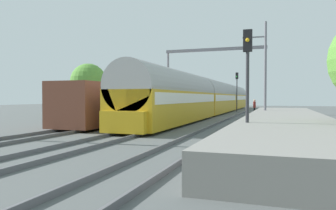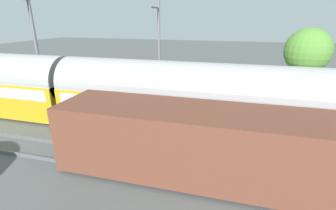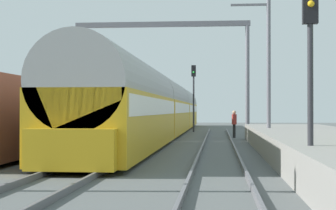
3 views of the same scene
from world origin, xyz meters
The scene contains 13 objects.
ground centered at (0.00, 0.00, 0.00)m, with size 120.00×120.00×0.00m, color #515555.
track_far_west centered at (-3.86, 0.00, 0.08)m, with size 1.51×60.00×0.16m.
track_west centered at (0.00, 0.00, 0.08)m, with size 1.52×60.00×0.16m.
track_east centered at (3.86, 0.00, 0.08)m, with size 1.51×60.00×0.16m.
platform centered at (7.68, 2.00, 0.45)m, with size 4.40×28.00×0.90m.
passenger_train centered at (0.00, 20.82, 1.97)m, with size 2.93×49.20×3.82m.
freight_car centered at (-3.86, 3.17, 1.47)m, with size 2.80×13.00×2.70m.
person_crossing centered at (4.87, 17.14, 1.03)m, with size 0.30×0.43×1.73m.
railway_signal_near centered at (6.04, -4.43, 3.04)m, with size 0.36×0.30×4.71m.
railway_signal_far centered at (1.92, 26.36, 3.40)m, with size 0.36×0.30×5.35m.
catenary_gantry centered at (0.00, 20.03, 5.60)m, with size 12.12×0.28×7.86m.
catenary_pole_east_mid centered at (6.21, 8.78, 4.15)m, with size 1.90×0.20×8.00m.
tree_west_background centered at (-13.07, 13.29, 3.73)m, with size 4.06×4.06×5.78m.
Camera 1 is at (7.23, -17.89, 1.93)m, focal length 34.09 mm.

